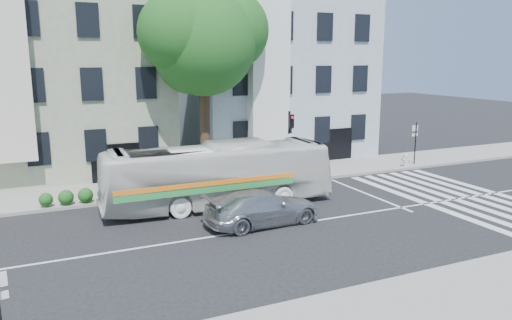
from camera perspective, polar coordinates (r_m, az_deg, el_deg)
ground at (r=20.40m, az=2.11°, el=-7.68°), size 120.00×120.00×0.00m
sidewalk_far at (r=27.46m, az=-5.39°, el=-2.48°), size 80.00×4.00×0.15m
sidewalk_near at (r=14.28m, az=17.28°, el=-16.77°), size 80.00×4.00×0.15m
building_left at (r=32.26m, az=-21.81°, el=8.60°), size 12.00×10.00×11.00m
building_right at (r=35.82m, az=1.44°, el=9.64°), size 12.00×10.00×11.00m
street_tree at (r=27.38m, az=-6.11°, el=13.84°), size 7.30×5.90×11.10m
bus at (r=22.87m, az=-4.35°, el=-1.72°), size 2.93×10.69×2.95m
sedan at (r=20.55m, az=0.75°, el=-5.45°), size 2.26×4.99×1.42m
hedge at (r=24.74m, az=-13.02°, el=-3.29°), size 8.41×3.13×0.70m
traffic_signal at (r=28.20m, az=3.90°, el=2.85°), size 0.40×0.52×3.80m
fire_hydrant at (r=32.01m, az=16.74°, el=0.01°), size 0.46×0.27×0.82m
far_sign_pole at (r=32.85m, az=17.74°, el=2.44°), size 0.48×0.18×2.64m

